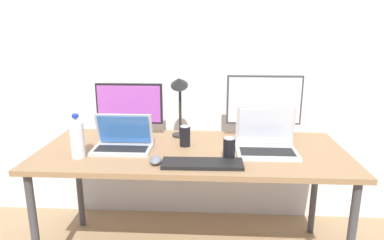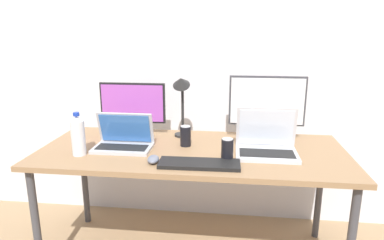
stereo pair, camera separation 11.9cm
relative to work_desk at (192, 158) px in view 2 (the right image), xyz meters
name	(u,v)px [view 2 (the right image)]	position (x,y,z in m)	size (l,w,h in m)	color
wall_back	(202,49)	(0.00, 0.59, 0.62)	(7.00, 0.08, 2.60)	silver
work_desk	(192,158)	(0.00, 0.00, 0.00)	(1.82, 0.77, 0.74)	#424247
monitor_left	(133,107)	(-0.43, 0.25, 0.25)	(0.44, 0.18, 0.35)	black
monitor_center	(267,106)	(0.45, 0.25, 0.28)	(0.48, 0.20, 0.41)	#38383D
laptop_silver	(124,140)	(-0.41, -0.04, 0.11)	(0.34, 0.21, 0.21)	#B7B7BC
laptop_secondary	(266,143)	(0.43, -0.02, 0.12)	(0.35, 0.25, 0.26)	silver
keyboard_main	(199,164)	(0.07, -0.25, 0.07)	(0.43, 0.14, 0.02)	black
mouse_by_keyboard	(153,159)	(-0.18, -0.24, 0.08)	(0.06, 0.10, 0.04)	slate
water_bottle	(78,136)	(-0.63, -0.17, 0.17)	(0.08, 0.08, 0.25)	silver
soda_can_near_keyboard	(227,150)	(0.21, -0.17, 0.12)	(0.07, 0.07, 0.13)	black
soda_can_by_laptop	(186,136)	(-0.05, 0.06, 0.12)	(0.07, 0.07, 0.13)	black
desk_lamp	(182,94)	(-0.09, 0.21, 0.35)	(0.11, 0.18, 0.43)	black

